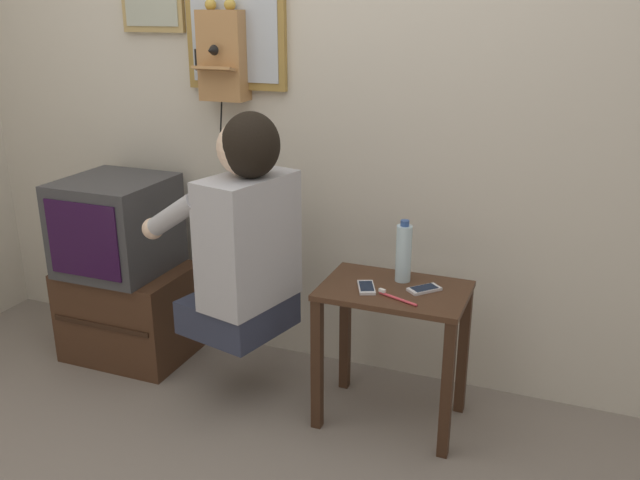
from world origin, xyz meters
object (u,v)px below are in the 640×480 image
Objects in this scene: person at (244,233)px; cell_phone_spare at (424,289)px; wall_mirror at (235,9)px; wall_phone_antique at (223,55)px; television at (116,225)px; cell_phone_held at (366,287)px; water_bottle at (404,253)px; toothbrush at (395,297)px.

person reaches higher than cell_phone_spare.
wall_mirror is (-0.24, 0.44, 0.83)m from person.
cell_phone_spare is at bearing -16.77° from wall_phone_antique.
cell_phone_spare is at bearing -1.91° from television.
cell_phone_held is 0.20m from water_bottle.
toothbrush is (-0.08, -0.12, 0.00)m from cell_phone_spare.
water_bottle is (0.11, 0.13, 0.11)m from cell_phone_held.
wall_phone_antique reaches higher than television.
person is at bearing -11.54° from television.
wall_phone_antique reaches higher than water_bottle.
water_bottle is at bearing 0.75° from television.
person is at bearing -129.50° from cell_phone_spare.
television is at bearing -179.25° from water_bottle.
wall_mirror is at bearing 30.50° from television.
cell_phone_held is (0.78, -0.36, -0.81)m from wall_phone_antique.
person is 3.66× the size of water_bottle.
television is at bearing 151.49° from cell_phone_held.
person reaches higher than toothbrush.
person reaches higher than cell_phone_held.
water_bottle is at bearing -17.92° from wall_mirror.
wall_phone_antique is 1.19× the size of wall_mirror.
wall_mirror is at bearing 128.07° from cell_phone_held.
television is 1.87× the size of water_bottle.
cell_phone_held is 0.56× the size of water_bottle.
wall_mirror is (0.49, 0.29, 0.93)m from television.
wall_phone_antique is 1.31m from cell_phone_spare.
cell_phone_spare is 0.16m from water_bottle.
television is 0.91m from wall_phone_antique.
toothbrush is (1.36, -0.16, -0.07)m from television.
television is 2.84× the size of toothbrush.
water_bottle is at bearing -60.85° from person.
television is 1.44m from cell_phone_spare.
toothbrush is (0.13, -0.05, 0.00)m from cell_phone_held.
wall_phone_antique is 1.18m from cell_phone_held.
cell_phone_spare is (0.21, 0.07, 0.00)m from cell_phone_held.
wall_phone_antique is at bearing -136.05° from wall_mirror.
person is 0.65m from toothbrush.
person reaches higher than television.
wall_phone_antique reaches higher than toothbrush.
wall_mirror is 1.26m from water_bottle.
television is 3.50× the size of cell_phone_spare.
television reaches higher than toothbrush.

